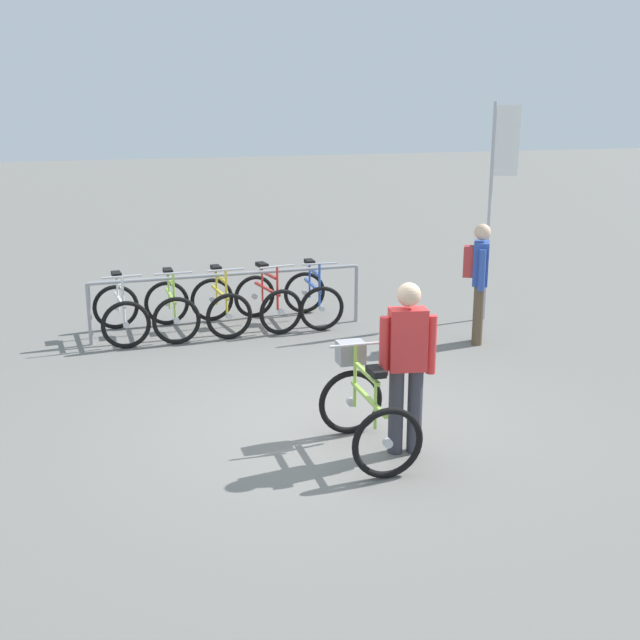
{
  "coord_description": "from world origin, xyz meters",
  "views": [
    {
      "loc": [
        -2.46,
        -7.12,
        3.21
      ],
      "look_at": [
        0.07,
        0.46,
        1.0
      ],
      "focal_mm": 44.69,
      "sensor_mm": 36.0,
      "label": 1
    }
  ],
  "objects_px": {
    "racked_bike_lime": "(171,309)",
    "person_with_featured_bike": "(407,361)",
    "racked_bike_white": "(121,313)",
    "racked_bike_blue": "(313,298)",
    "pedestrian_with_backpack": "(479,276)",
    "racked_bike_yellow": "(220,305)",
    "featured_bicycle": "(365,406)",
    "banner_flag": "(500,170)",
    "racked_bike_red": "(267,301)"
  },
  "relations": [
    {
      "from": "racked_bike_lime",
      "to": "person_with_featured_bike",
      "type": "bearing_deg",
      "value": -72.14
    },
    {
      "from": "racked_bike_white",
      "to": "racked_bike_red",
      "type": "xyz_separation_m",
      "value": [
        2.1,
        -0.01,
        0.0
      ]
    },
    {
      "from": "racked_bike_lime",
      "to": "racked_bike_yellow",
      "type": "relative_size",
      "value": 0.97
    },
    {
      "from": "person_with_featured_bike",
      "to": "pedestrian_with_backpack",
      "type": "bearing_deg",
      "value": 50.82
    },
    {
      "from": "person_with_featured_bike",
      "to": "pedestrian_with_backpack",
      "type": "xyz_separation_m",
      "value": [
        2.39,
        2.93,
        0.03
      ]
    },
    {
      "from": "banner_flag",
      "to": "pedestrian_with_backpack",
      "type": "bearing_deg",
      "value": -129.29
    },
    {
      "from": "racked_bike_yellow",
      "to": "racked_bike_blue",
      "type": "distance_m",
      "value": 1.4
    },
    {
      "from": "racked_bike_lime",
      "to": "racked_bike_red",
      "type": "distance_m",
      "value": 1.4
    },
    {
      "from": "racked_bike_lime",
      "to": "racked_bike_white",
      "type": "bearing_deg",
      "value": 179.82
    },
    {
      "from": "pedestrian_with_backpack",
      "to": "person_with_featured_bike",
      "type": "bearing_deg",
      "value": -129.18
    },
    {
      "from": "pedestrian_with_backpack",
      "to": "racked_bike_red",
      "type": "bearing_deg",
      "value": 145.16
    },
    {
      "from": "featured_bicycle",
      "to": "pedestrian_with_backpack",
      "type": "relative_size",
      "value": 0.72
    },
    {
      "from": "racked_bike_white",
      "to": "racked_bike_lime",
      "type": "relative_size",
      "value": 1.04
    },
    {
      "from": "racked_bike_white",
      "to": "featured_bicycle",
      "type": "bearing_deg",
      "value": -67.62
    },
    {
      "from": "racked_bike_red",
      "to": "banner_flag",
      "type": "xyz_separation_m",
      "value": [
        3.35,
        -0.68,
        1.86
      ]
    },
    {
      "from": "racked_bike_yellow",
      "to": "racked_bike_lime",
      "type": "bearing_deg",
      "value": 179.82
    },
    {
      "from": "racked_bike_white",
      "to": "person_with_featured_bike",
      "type": "distance_m",
      "value": 5.19
    },
    {
      "from": "racked_bike_yellow",
      "to": "person_with_featured_bike",
      "type": "height_order",
      "value": "person_with_featured_bike"
    },
    {
      "from": "racked_bike_white",
      "to": "pedestrian_with_backpack",
      "type": "height_order",
      "value": "pedestrian_with_backpack"
    },
    {
      "from": "featured_bicycle",
      "to": "person_with_featured_bike",
      "type": "distance_m",
      "value": 0.6
    },
    {
      "from": "racked_bike_lime",
      "to": "banner_flag",
      "type": "bearing_deg",
      "value": -8.22
    },
    {
      "from": "racked_bike_blue",
      "to": "banner_flag",
      "type": "height_order",
      "value": "banner_flag"
    },
    {
      "from": "pedestrian_with_backpack",
      "to": "banner_flag",
      "type": "bearing_deg",
      "value": 50.71
    },
    {
      "from": "racked_bike_blue",
      "to": "person_with_featured_bike",
      "type": "relative_size",
      "value": 0.7
    },
    {
      "from": "pedestrian_with_backpack",
      "to": "racked_bike_blue",
      "type": "bearing_deg",
      "value": 135.96
    },
    {
      "from": "racked_bike_yellow",
      "to": "featured_bicycle",
      "type": "bearing_deg",
      "value": -84.2
    },
    {
      "from": "racked_bike_white",
      "to": "racked_bike_lime",
      "type": "distance_m",
      "value": 0.7
    },
    {
      "from": "racked_bike_red",
      "to": "featured_bicycle",
      "type": "distance_m",
      "value": 4.51
    },
    {
      "from": "racked_bike_lime",
      "to": "banner_flag",
      "type": "distance_m",
      "value": 5.14
    },
    {
      "from": "racked_bike_white",
      "to": "racked_bike_yellow",
      "type": "distance_m",
      "value": 1.4
    },
    {
      "from": "racked_bike_yellow",
      "to": "racked_bike_blue",
      "type": "bearing_deg",
      "value": -0.18
    },
    {
      "from": "racked_bike_lime",
      "to": "racked_bike_yellow",
      "type": "bearing_deg",
      "value": -0.18
    },
    {
      "from": "person_with_featured_bike",
      "to": "banner_flag",
      "type": "xyz_separation_m",
      "value": [
        3.24,
        3.98,
        1.32
      ]
    },
    {
      "from": "racked_bike_red",
      "to": "pedestrian_with_backpack",
      "type": "bearing_deg",
      "value": -34.84
    },
    {
      "from": "racked_bike_white",
      "to": "racked_bike_blue",
      "type": "xyz_separation_m",
      "value": [
        2.8,
        -0.01,
        -0.0
      ]
    },
    {
      "from": "racked_bike_lime",
      "to": "pedestrian_with_backpack",
      "type": "bearing_deg",
      "value": -24.06
    },
    {
      "from": "racked_bike_lime",
      "to": "racked_bike_blue",
      "type": "height_order",
      "value": "same"
    },
    {
      "from": "racked_bike_red",
      "to": "person_with_featured_bike",
      "type": "xyz_separation_m",
      "value": [
        0.1,
        -4.66,
        0.54
      ]
    },
    {
      "from": "racked_bike_red",
      "to": "racked_bike_white",
      "type": "bearing_deg",
      "value": 179.82
    },
    {
      "from": "racked_bike_yellow",
      "to": "featured_bicycle",
      "type": "relative_size",
      "value": 0.95
    },
    {
      "from": "racked_bike_white",
      "to": "featured_bicycle",
      "type": "relative_size",
      "value": 0.96
    },
    {
      "from": "racked_bike_blue",
      "to": "racked_bike_lime",
      "type": "bearing_deg",
      "value": 179.82
    },
    {
      "from": "racked_bike_yellow",
      "to": "racked_bike_red",
      "type": "distance_m",
      "value": 0.7
    },
    {
      "from": "person_with_featured_bike",
      "to": "pedestrian_with_backpack",
      "type": "relative_size",
      "value": 1.0
    },
    {
      "from": "racked_bike_yellow",
      "to": "banner_flag",
      "type": "xyz_separation_m",
      "value": [
        4.05,
        -0.68,
        1.86
      ]
    },
    {
      "from": "racked_bike_lime",
      "to": "featured_bicycle",
      "type": "relative_size",
      "value": 0.93
    },
    {
      "from": "racked_bike_blue",
      "to": "pedestrian_with_backpack",
      "type": "distance_m",
      "value": 2.55
    },
    {
      "from": "racked_bike_red",
      "to": "racked_bike_blue",
      "type": "relative_size",
      "value": 1.03
    },
    {
      "from": "pedestrian_with_backpack",
      "to": "banner_flag",
      "type": "distance_m",
      "value": 1.87
    },
    {
      "from": "racked_bike_yellow",
      "to": "racked_bike_blue",
      "type": "relative_size",
      "value": 0.98
    }
  ]
}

